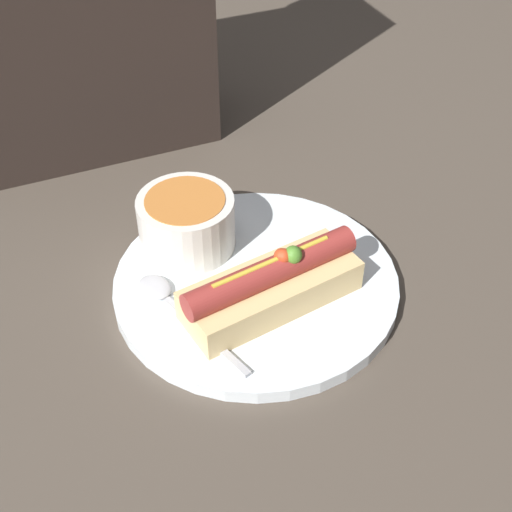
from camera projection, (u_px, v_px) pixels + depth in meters
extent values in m
plane|color=#4C4238|center=(256.00, 289.00, 0.72)|extent=(4.00, 4.00, 0.00)
cylinder|color=white|center=(256.00, 283.00, 0.71)|extent=(0.28, 0.28, 0.01)
cube|color=#E5C17F|center=(275.00, 289.00, 0.67)|extent=(0.18, 0.09, 0.03)
cylinder|color=#9E332D|center=(276.00, 270.00, 0.66)|extent=(0.18, 0.06, 0.03)
sphere|color=#C63F1E|center=(284.00, 256.00, 0.65)|extent=(0.01, 0.01, 0.01)
sphere|color=#518C2D|center=(293.00, 255.00, 0.65)|extent=(0.02, 0.02, 0.02)
sphere|color=#C63F1E|center=(282.00, 256.00, 0.65)|extent=(0.01, 0.01, 0.01)
cylinder|color=gold|center=(276.00, 260.00, 0.65)|extent=(0.12, 0.03, 0.01)
cylinder|color=silver|center=(187.00, 223.00, 0.73)|extent=(0.10, 0.10, 0.06)
cylinder|color=#C67533|center=(185.00, 205.00, 0.71)|extent=(0.08, 0.08, 0.01)
cube|color=#B7B7BC|center=(205.00, 335.00, 0.65)|extent=(0.04, 0.12, 0.00)
ellipsoid|color=#B7B7BC|center=(155.00, 287.00, 0.69)|extent=(0.04, 0.04, 0.01)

